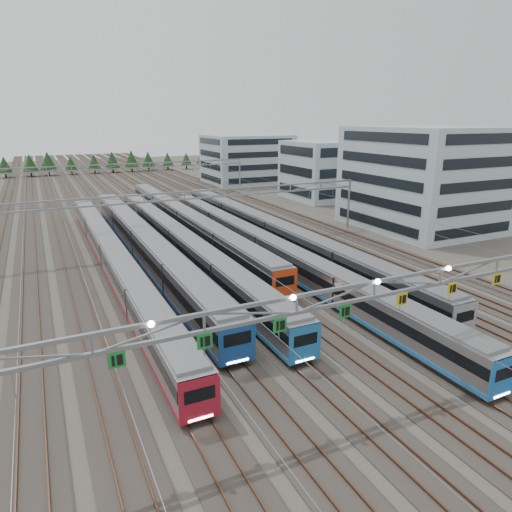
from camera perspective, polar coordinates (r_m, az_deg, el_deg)
name	(u,v)px	position (r m, az deg, el deg)	size (l,w,h in m)	color
ground	(366,391)	(32.70, 13.61, -16.11)	(400.00, 400.00, 0.00)	#47423A
track_bed	(116,184)	(123.20, -17.10, 8.62)	(54.00, 260.00, 5.42)	#2D2823
train_a	(112,256)	(56.56, -17.56, 0.01)	(2.56, 64.17, 3.33)	black
train_b	(143,243)	(60.71, -13.92, 1.64)	(2.88, 61.62, 3.75)	black
train_c	(179,241)	(61.13, -9.66, 1.84)	(2.64, 63.99, 3.43)	black
train_d	(186,221)	(72.98, -8.79, 4.39)	(2.76, 64.60, 3.59)	black
train_e	(264,247)	(57.64, 1.04, 1.10)	(2.54, 67.50, 3.30)	black
train_f	(273,232)	(64.93, 2.15, 2.99)	(2.70, 66.01, 3.52)	black
gantry_near	(375,293)	(29.40, 14.63, -4.53)	(56.36, 0.61, 8.08)	gray
gantry_mid	(185,202)	(64.42, -8.89, 6.67)	(56.36, 0.36, 8.00)	gray
gantry_far	(125,170)	(107.91, -16.04, 10.27)	(56.36, 0.36, 8.00)	gray
depot_bldg_south	(422,178)	(80.08, 20.02, 9.10)	(18.00, 22.00, 16.28)	#9CB2BA
depot_bldg_mid	(322,170)	(105.11, 8.28, 10.57)	(14.00, 16.00, 12.73)	#9CB2BA
depot_bldg_north	(247,159)	(131.29, -1.15, 12.04)	(22.00, 18.00, 13.13)	#9CB2BA
treeline	(112,160)	(162.75, -17.54, 11.39)	(106.40, 5.60, 7.02)	#332114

